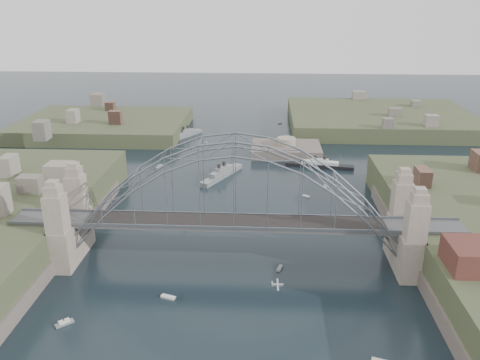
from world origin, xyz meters
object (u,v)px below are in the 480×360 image
at_px(ocean_liner, 320,165).
at_px(naval_cruiser_far, 186,134).
at_px(fort_island, 286,155).
at_px(naval_cruiser_near, 222,174).
at_px(bridge, 235,202).

bearing_deg(ocean_liner, naval_cruiser_far, 144.52).
xyz_separation_m(fort_island, naval_cruiser_near, (-18.74, -22.92, 1.23)).
distance_m(bridge, naval_cruiser_near, 48.92).
relative_size(fort_island, naval_cruiser_near, 1.20).
height_order(bridge, naval_cruiser_far, bridge).
bearing_deg(ocean_liner, naval_cruiser_near, -160.52).
relative_size(naval_cruiser_far, ocean_liner, 0.73).
relative_size(bridge, ocean_liner, 4.16).
height_order(fort_island, naval_cruiser_near, fort_island).
relative_size(bridge, naval_cruiser_far, 5.70).
distance_m(bridge, fort_island, 72.14).
bearing_deg(fort_island, naval_cruiser_near, -129.27).
bearing_deg(ocean_liner, fort_island, 126.50).
xyz_separation_m(fort_island, ocean_liner, (9.55, -12.91, 1.10)).
height_order(naval_cruiser_far, ocean_liner, naval_cruiser_far).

